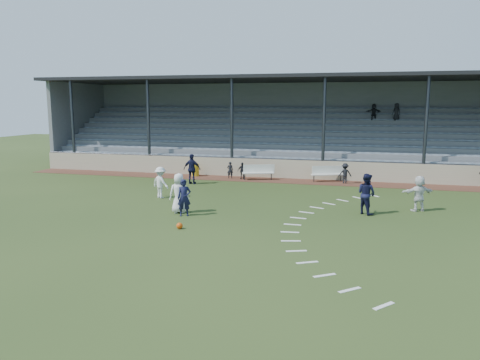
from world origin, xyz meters
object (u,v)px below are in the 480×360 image
at_px(bench_left, 259,171).
at_px(trash_bin, 195,170).
at_px(bench_right, 328,172).
at_px(football, 180,226).
at_px(player_white_lead, 179,193).
at_px(player_navy_lead, 184,198).

height_order(bench_left, trash_bin, bench_left).
bearing_deg(bench_right, football, -131.94).
relative_size(football, player_white_lead, 0.14).
bearing_deg(bench_left, player_navy_lead, -115.49).
height_order(football, player_navy_lead, player_navy_lead).
bearing_deg(player_white_lead, bench_left, -120.97).
height_order(bench_right, football, bench_right).
xyz_separation_m(trash_bin, football, (4.01, -12.60, -0.29)).
height_order(trash_bin, player_white_lead, player_white_lead).
bearing_deg(bench_right, bench_left, 164.59).
xyz_separation_m(bench_right, player_navy_lead, (-5.28, -10.67, 0.21)).
relative_size(bench_left, player_navy_lead, 1.26).
distance_m(bench_left, player_navy_lead, 10.24).
relative_size(football, player_navy_lead, 0.15).
bearing_deg(player_white_lead, football, 89.51).
relative_size(bench_left, bench_right, 1.01).
relative_size(bench_right, trash_bin, 2.53).
bearing_deg(trash_bin, bench_right, 0.74).
xyz_separation_m(trash_bin, player_navy_lead, (3.40, -10.56, 0.38)).
height_order(bench_right, trash_bin, bench_right).
bearing_deg(player_navy_lead, football, -96.32).
bearing_deg(player_navy_lead, bench_left, 61.63).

